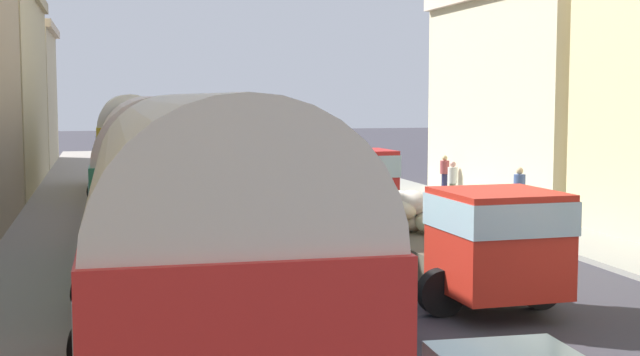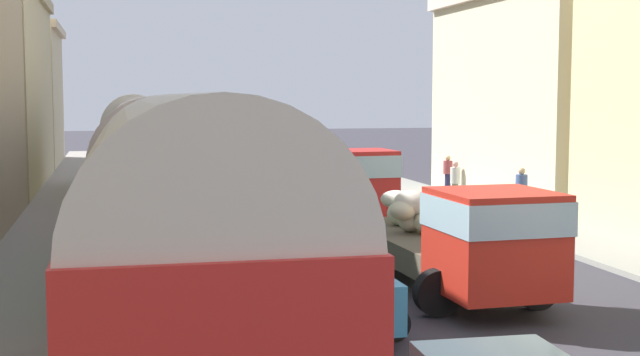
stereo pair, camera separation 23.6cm
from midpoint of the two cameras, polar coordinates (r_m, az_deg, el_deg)
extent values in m
plane|color=#35333A|center=(31.46, -3.84, -2.20)|extent=(154.00, 154.00, 0.00)
cube|color=gray|center=(31.00, -17.16, -2.41)|extent=(2.50, 70.00, 0.14)
cube|color=gray|center=(33.49, 8.46, -1.66)|extent=(2.50, 70.00, 0.14)
cube|color=beige|center=(54.79, -20.22, 4.85)|extent=(5.60, 10.32, 7.89)
cube|color=beige|center=(54.93, -20.36, 9.20)|extent=(6.16, 10.32, 0.44)
cube|color=beige|center=(35.13, 14.44, 4.89)|extent=(5.44, 11.17, 7.88)
cube|color=red|center=(10.51, -8.70, -7.93)|extent=(2.55, 8.52, 2.49)
cylinder|color=silver|center=(10.29, -8.79, -1.18)|extent=(2.50, 8.34, 2.40)
cube|color=#99B7C6|center=(10.40, -8.74, -5.00)|extent=(2.59, 7.84, 0.80)
cylinder|color=black|center=(13.34, -14.65, -10.67)|extent=(1.00, 0.35, 1.00)
cylinder|color=black|center=(13.48, -4.55, -10.34)|extent=(1.00, 0.35, 1.00)
cube|color=#2F916D|center=(19.36, -11.22, -1.90)|extent=(2.60, 8.82, 2.46)
cylinder|color=silver|center=(19.24, -11.29, 1.73)|extent=(2.55, 8.65, 2.40)
cube|color=#99B7C6|center=(19.30, -11.25, -0.30)|extent=(2.64, 8.12, 0.79)
cylinder|color=black|center=(22.23, -14.40, -4.23)|extent=(1.00, 0.35, 1.00)
cylinder|color=black|center=(22.29, -8.41, -4.09)|extent=(1.00, 0.35, 1.00)
cylinder|color=black|center=(16.89, -14.81, -7.28)|extent=(1.00, 0.35, 1.00)
cylinder|color=black|center=(16.97, -6.88, -7.07)|extent=(1.00, 0.35, 1.00)
cube|color=beige|center=(28.31, -12.15, 0.13)|extent=(2.47, 8.71, 2.22)
cylinder|color=silver|center=(28.24, -12.19, 2.38)|extent=(2.42, 8.54, 2.31)
cube|color=#99B7C6|center=(28.27, -12.17, 1.12)|extent=(2.51, 8.02, 0.71)
cylinder|color=black|center=(31.11, -14.29, -1.51)|extent=(1.00, 0.35, 1.00)
cylinder|color=black|center=(31.15, -10.16, -1.42)|extent=(1.00, 0.35, 1.00)
cylinder|color=black|center=(25.77, -14.46, -2.92)|extent=(1.00, 0.35, 1.00)
cylinder|color=black|center=(25.82, -9.47, -2.81)|extent=(1.00, 0.35, 1.00)
cube|color=gold|center=(37.27, -12.64, 1.58)|extent=(2.57, 9.38, 2.50)
cylinder|color=silver|center=(37.21, -12.68, 3.50)|extent=(2.52, 9.19, 2.45)
cube|color=#99B7C6|center=(37.24, -12.65, 2.42)|extent=(2.61, 8.63, 0.80)
cylinder|color=black|center=(40.26, -14.37, 0.03)|extent=(1.00, 0.35, 1.00)
cylinder|color=black|center=(40.30, -10.99, 0.10)|extent=(1.00, 0.35, 1.00)
cylinder|color=black|center=(34.49, -14.47, -0.85)|extent=(1.00, 0.35, 1.00)
cylinder|color=black|center=(34.53, -10.53, -0.76)|extent=(1.00, 0.35, 1.00)
cube|color=#B32317|center=(16.69, 11.23, -4.13)|extent=(2.14, 2.25, 1.94)
cube|color=#99B7C6|center=(16.61, 11.26, -2.28)|extent=(2.18, 2.34, 0.62)
cube|color=brown|center=(20.26, 6.24, -4.37)|extent=(2.24, 5.56, 0.55)
ellipsoid|color=beige|center=(21.27, 5.02, -2.35)|extent=(0.75, 0.87, 0.58)
ellipsoid|color=beige|center=(20.33, 5.82, -2.79)|extent=(0.96, 0.92, 0.53)
ellipsoid|color=beige|center=(19.99, 7.07, -2.91)|extent=(1.06, 1.07, 0.56)
ellipsoid|color=beige|center=(20.07, 5.73, -1.64)|extent=(1.01, 1.04, 0.59)
ellipsoid|color=silver|center=(21.85, 4.79, -1.42)|extent=(1.06, 1.08, 0.47)
ellipsoid|color=beige|center=(19.97, 5.20, -2.14)|extent=(0.73, 0.87, 0.45)
cylinder|color=black|center=(17.58, 13.83, -6.92)|extent=(0.90, 0.32, 0.90)
cylinder|color=black|center=(16.67, 7.56, -7.48)|extent=(0.90, 0.32, 0.90)
cylinder|color=black|center=(21.63, 7.77, -4.51)|extent=(0.90, 0.31, 0.90)
cylinder|color=black|center=(20.89, 2.53, -4.81)|extent=(0.90, 0.31, 0.90)
cube|color=red|center=(26.56, 2.09, -0.37)|extent=(2.27, 1.97, 2.07)
cube|color=#99B7C6|center=(26.51, 2.09, 0.88)|extent=(2.31, 2.05, 0.66)
cube|color=brown|center=(29.70, 0.09, -1.23)|extent=(2.38, 4.66, 0.55)
ellipsoid|color=beige|center=(30.68, -1.06, -0.04)|extent=(1.02, 1.06, 0.49)
ellipsoid|color=beige|center=(29.08, 1.48, -0.34)|extent=(0.69, 0.86, 0.49)
ellipsoid|color=beige|center=(28.54, 1.36, -0.44)|extent=(0.75, 0.91, 0.49)
ellipsoid|color=beige|center=(29.10, 1.52, 0.33)|extent=(1.04, 0.96, 0.48)
cylinder|color=black|center=(27.23, 4.13, -2.43)|extent=(0.90, 0.31, 0.90)
cylinder|color=black|center=(26.54, -0.29, -2.62)|extent=(0.90, 0.31, 0.90)
cylinder|color=black|center=(30.85, 1.59, -1.49)|extent=(0.90, 0.31, 0.90)
cylinder|color=black|center=(30.24, -2.35, -1.63)|extent=(0.90, 0.31, 0.90)
cube|color=silver|center=(33.80, -1.57, -0.53)|extent=(1.90, 3.68, 0.78)
cube|color=#98B6BA|center=(33.74, -1.57, 0.53)|extent=(1.61, 1.95, 0.48)
cylinder|color=black|center=(33.02, 0.40, -1.30)|extent=(0.60, 0.21, 0.60)
cylinder|color=black|center=(32.55, -2.52, -1.40)|extent=(0.60, 0.21, 0.60)
cylinder|color=black|center=(35.15, -0.68, -0.89)|extent=(0.60, 0.21, 0.60)
cylinder|color=black|center=(34.71, -3.43, -0.98)|extent=(0.60, 0.21, 0.60)
cube|color=#262530|center=(40.63, -4.32, 0.50)|extent=(1.65, 3.74, 0.84)
cube|color=#90B6BA|center=(40.58, -4.33, 1.44)|extent=(1.41, 1.97, 0.50)
cylinder|color=black|center=(39.72, -2.90, -0.17)|extent=(0.60, 0.21, 0.60)
cylinder|color=black|center=(39.40, -5.07, -0.23)|extent=(0.60, 0.21, 0.60)
cylinder|color=black|center=(41.94, -3.62, 0.12)|extent=(0.60, 0.21, 0.60)
cylinder|color=black|center=(41.64, -5.67, 0.07)|extent=(0.60, 0.21, 0.60)
cube|color=#3C91C1|center=(15.76, 0.10, -7.31)|extent=(1.84, 3.93, 0.83)
cube|color=#9DB4BA|center=(15.62, 0.10, -4.77)|extent=(1.60, 2.05, 0.59)
cylinder|color=black|center=(16.80, -3.96, -7.87)|extent=(0.60, 0.21, 0.60)
cylinder|color=black|center=(17.22, 1.98, -7.53)|extent=(0.60, 0.21, 0.60)
cylinder|color=black|center=(14.50, -2.14, -10.01)|extent=(0.60, 0.21, 0.60)
cylinder|color=black|center=(14.98, 4.68, -9.52)|extent=(0.60, 0.21, 0.60)
cube|color=silver|center=(26.95, -6.04, -2.12)|extent=(1.52, 3.92, 0.74)
cube|color=#9CAEBA|center=(26.87, -6.05, -0.76)|extent=(1.34, 2.04, 0.55)
cylinder|color=black|center=(28.09, -7.91, -2.53)|extent=(0.60, 0.21, 0.60)
cylinder|color=black|center=(28.29, -4.85, -2.44)|extent=(0.60, 0.21, 0.60)
cylinder|color=black|center=(25.71, -7.33, -3.26)|extent=(0.60, 0.21, 0.60)
cylinder|color=black|center=(25.92, -4.00, -3.16)|extent=(0.60, 0.21, 0.60)
cylinder|color=#272850|center=(29.26, 12.71, -2.75)|extent=(0.21, 0.21, 0.14)
cylinder|color=#272850|center=(29.20, 12.73, -1.74)|extent=(0.35, 0.35, 0.90)
cylinder|color=#405689|center=(29.12, 12.76, -0.32)|extent=(0.53, 0.53, 0.56)
sphere|color=tan|center=(29.08, 12.78, 0.46)|extent=(0.23, 0.23, 0.23)
cylinder|color=#696E54|center=(32.43, 8.49, -1.89)|extent=(0.20, 0.20, 0.14)
cylinder|color=#696E54|center=(32.38, 8.50, -1.06)|extent=(0.34, 0.34, 0.81)
cylinder|color=silver|center=(32.31, 8.52, 0.18)|extent=(0.52, 0.52, 0.59)
sphere|color=tan|center=(32.27, 8.53, 0.90)|extent=(0.23, 0.23, 0.23)
cylinder|color=#222345|center=(36.02, 7.99, -1.16)|extent=(0.21, 0.21, 0.14)
cylinder|color=#222345|center=(35.97, 8.00, -0.38)|extent=(0.32, 0.32, 0.84)
cylinder|color=#933C3F|center=(35.90, 8.02, 0.71)|extent=(0.49, 0.49, 0.54)
sphere|color=tan|center=(35.88, 8.03, 1.32)|extent=(0.22, 0.22, 0.22)
camera|label=1|loc=(0.12, -90.29, -0.03)|focal=48.63mm
camera|label=2|loc=(0.12, 89.71, 0.03)|focal=48.63mm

